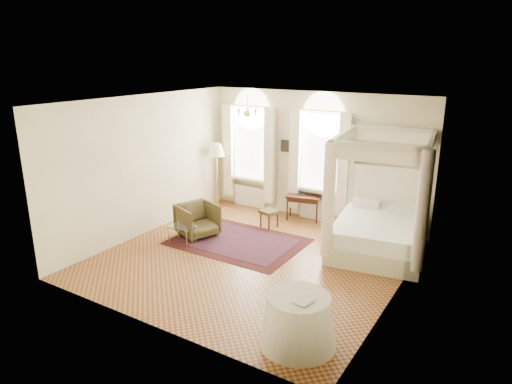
{
  "coord_description": "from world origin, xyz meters",
  "views": [
    {
      "loc": [
        4.75,
        -7.55,
        4.17
      ],
      "look_at": [
        -0.17,
        0.4,
        1.34
      ],
      "focal_mm": 32.0,
      "sensor_mm": 36.0,
      "label": 1
    }
  ],
  "objects_px": {
    "floor_lamp": "(216,153)",
    "canopy_bed": "(379,226)",
    "stool": "(269,213)",
    "armchair": "(198,220)",
    "side_table": "(298,321)",
    "coffee_table": "(182,228)",
    "nightstand": "(414,229)",
    "writing_desk": "(304,199)"
  },
  "relations": [
    {
      "from": "floor_lamp",
      "to": "canopy_bed",
      "type": "bearing_deg",
      "value": -8.03
    },
    {
      "from": "canopy_bed",
      "to": "stool",
      "type": "xyz_separation_m",
      "value": [
        -2.78,
        0.03,
        -0.21
      ]
    },
    {
      "from": "canopy_bed",
      "to": "armchair",
      "type": "bearing_deg",
      "value": -161.21
    },
    {
      "from": "side_table",
      "to": "coffee_table",
      "type": "bearing_deg",
      "value": 152.86
    },
    {
      "from": "nightstand",
      "to": "side_table",
      "type": "relative_size",
      "value": 0.56
    },
    {
      "from": "coffee_table",
      "to": "side_table",
      "type": "relative_size",
      "value": 0.52
    },
    {
      "from": "nightstand",
      "to": "side_table",
      "type": "height_order",
      "value": "side_table"
    },
    {
      "from": "stool",
      "to": "coffee_table",
      "type": "distance_m",
      "value": 2.25
    },
    {
      "from": "side_table",
      "to": "writing_desk",
      "type": "bearing_deg",
      "value": 115.24
    },
    {
      "from": "nightstand",
      "to": "floor_lamp",
      "type": "height_order",
      "value": "floor_lamp"
    },
    {
      "from": "stool",
      "to": "armchair",
      "type": "bearing_deg",
      "value": -130.39
    },
    {
      "from": "coffee_table",
      "to": "floor_lamp",
      "type": "distance_m",
      "value": 2.95
    },
    {
      "from": "stool",
      "to": "canopy_bed",
      "type": "bearing_deg",
      "value": -0.69
    },
    {
      "from": "armchair",
      "to": "coffee_table",
      "type": "bearing_deg",
      "value": -162.14
    },
    {
      "from": "stool",
      "to": "side_table",
      "type": "height_order",
      "value": "side_table"
    },
    {
      "from": "writing_desk",
      "to": "coffee_table",
      "type": "relative_size",
      "value": 1.61
    },
    {
      "from": "floor_lamp",
      "to": "side_table",
      "type": "height_order",
      "value": "floor_lamp"
    },
    {
      "from": "writing_desk",
      "to": "side_table",
      "type": "distance_m",
      "value": 5.42
    },
    {
      "from": "coffee_table",
      "to": "side_table",
      "type": "bearing_deg",
      "value": -27.14
    },
    {
      "from": "writing_desk",
      "to": "stool",
      "type": "relative_size",
      "value": 1.98
    },
    {
      "from": "stool",
      "to": "writing_desk",
      "type": "bearing_deg",
      "value": 63.09
    },
    {
      "from": "floor_lamp",
      "to": "side_table",
      "type": "distance_m",
      "value": 6.8
    },
    {
      "from": "armchair",
      "to": "floor_lamp",
      "type": "distance_m",
      "value": 2.51
    },
    {
      "from": "stool",
      "to": "armchair",
      "type": "relative_size",
      "value": 0.56
    },
    {
      "from": "writing_desk",
      "to": "stool",
      "type": "distance_m",
      "value": 1.08
    },
    {
      "from": "writing_desk",
      "to": "armchair",
      "type": "relative_size",
      "value": 1.12
    },
    {
      "from": "armchair",
      "to": "floor_lamp",
      "type": "height_order",
      "value": "floor_lamp"
    },
    {
      "from": "floor_lamp",
      "to": "side_table",
      "type": "xyz_separation_m",
      "value": [
        4.87,
        -4.6,
        -1.16
      ]
    },
    {
      "from": "floor_lamp",
      "to": "writing_desk",
      "type": "bearing_deg",
      "value": 6.61
    },
    {
      "from": "canopy_bed",
      "to": "coffee_table",
      "type": "height_order",
      "value": "canopy_bed"
    },
    {
      "from": "nightstand",
      "to": "coffee_table",
      "type": "height_order",
      "value": "nightstand"
    },
    {
      "from": "armchair",
      "to": "side_table",
      "type": "bearing_deg",
      "value": -102.05
    },
    {
      "from": "armchair",
      "to": "canopy_bed",
      "type": "bearing_deg",
      "value": -50.28
    },
    {
      "from": "nightstand",
      "to": "coffee_table",
      "type": "bearing_deg",
      "value": -147.74
    },
    {
      "from": "writing_desk",
      "to": "armchair",
      "type": "xyz_separation_m",
      "value": [
        -1.65,
        -2.33,
        -0.17
      ]
    },
    {
      "from": "stool",
      "to": "coffee_table",
      "type": "height_order",
      "value": "stool"
    },
    {
      "from": "coffee_table",
      "to": "floor_lamp",
      "type": "relative_size",
      "value": 0.33
    },
    {
      "from": "coffee_table",
      "to": "nightstand",
      "type": "bearing_deg",
      "value": 32.26
    },
    {
      "from": "writing_desk",
      "to": "side_table",
      "type": "height_order",
      "value": "side_table"
    },
    {
      "from": "stool",
      "to": "side_table",
      "type": "bearing_deg",
      "value": -54.75
    },
    {
      "from": "canopy_bed",
      "to": "armchair",
      "type": "height_order",
      "value": "canopy_bed"
    },
    {
      "from": "writing_desk",
      "to": "stool",
      "type": "bearing_deg",
      "value": -116.91
    }
  ]
}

